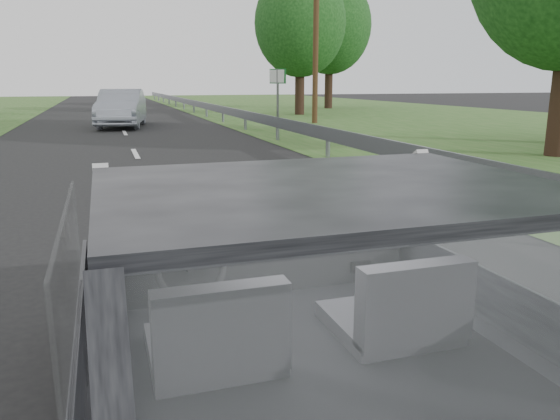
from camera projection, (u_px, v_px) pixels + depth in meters
subject_car at (290, 321)px, 2.51m from camera, size 1.80×4.00×1.45m
dashboard at (254, 255)px, 3.06m from camera, size 1.58×0.45×0.30m
driver_seat at (216, 328)px, 2.08m from camera, size 0.50×0.72×0.42m
passenger_seat at (401, 303)px, 2.32m from camera, size 0.50×0.72×0.42m
steering_wheel at (190, 267)px, 2.65m from camera, size 0.36×0.36×0.04m
cat at (292, 213)px, 3.05m from camera, size 0.60×0.32×0.26m
guardrail at (324, 133)px, 13.09m from camera, size 0.05×90.00×0.32m
other_car at (121, 108)px, 21.79m from camera, size 2.47×4.75×1.49m
highway_sign at (278, 99)px, 20.55m from camera, size 0.43×0.86×2.24m
utility_pole at (316, 37)px, 23.04m from camera, size 0.29×0.29×7.27m
tree_2 at (300, 45)px, 29.07m from camera, size 5.85×5.85×7.34m
tree_3 at (329, 45)px, 35.91m from camera, size 6.85×6.85×8.19m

